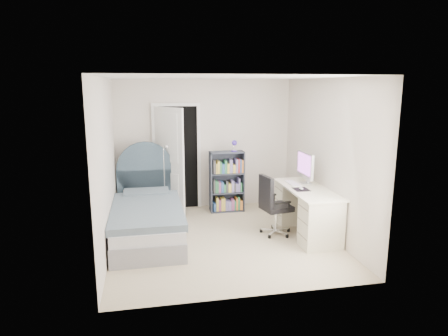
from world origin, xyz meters
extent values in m
cube|color=tan|center=(0.00, 0.00, -0.03)|extent=(3.40, 3.60, 0.05)
cube|color=white|center=(0.00, 0.00, 2.52)|extent=(3.40, 3.60, 0.05)
cube|color=beige|center=(0.00, 1.82, 1.25)|extent=(3.40, 0.05, 2.50)
cube|color=beige|center=(0.00, -1.82, 1.25)|extent=(3.40, 0.05, 2.50)
cube|color=beige|center=(-1.72, 0.00, 1.25)|extent=(0.05, 3.60, 2.50)
cube|color=beige|center=(1.72, 0.00, 1.25)|extent=(0.05, 3.60, 2.50)
cube|color=black|center=(-0.55, 1.80, 1.00)|extent=(0.80, 0.01, 2.00)
cube|color=white|center=(-0.98, 1.77, 1.00)|extent=(0.06, 0.06, 2.00)
cube|color=white|center=(-0.12, 1.77, 1.00)|extent=(0.06, 0.06, 2.00)
cube|color=white|center=(-0.55, 1.77, 2.03)|extent=(0.92, 0.06, 0.06)
cube|color=white|center=(-0.72, 1.44, 1.00)|extent=(0.50, 0.67, 2.00)
cube|color=gray|center=(-1.15, 0.27, 0.14)|extent=(1.04, 2.18, 0.28)
cube|color=silver|center=(-1.15, 0.27, 0.36)|extent=(1.02, 2.14, 0.17)
cube|color=slate|center=(-1.15, 0.16, 0.49)|extent=(1.08, 1.86, 0.11)
cube|color=slate|center=(-1.15, 1.06, 0.51)|extent=(0.78, 0.44, 0.13)
cube|color=#3C4E5C|center=(-1.15, 1.41, 0.44)|extent=(1.04, 0.07, 0.87)
cylinder|color=#3C4E5C|center=(-1.15, 1.41, 0.87)|extent=(1.04, 0.07, 1.04)
cylinder|color=tan|center=(-1.53, 1.32, 0.26)|extent=(0.04, 0.04, 0.53)
cylinder|color=tan|center=(-1.53, 1.69, 0.26)|extent=(0.04, 0.04, 0.53)
cylinder|color=tan|center=(-1.17, 1.32, 0.26)|extent=(0.04, 0.04, 0.53)
cylinder|color=tan|center=(-1.17, 1.69, 0.26)|extent=(0.04, 0.04, 0.53)
cube|color=tan|center=(-1.35, 1.50, 0.51)|extent=(0.42, 0.42, 0.03)
cube|color=tan|center=(-1.35, 1.50, 0.18)|extent=(0.38, 0.38, 0.02)
cube|color=#B24C33|center=(-1.41, 1.50, 0.54)|extent=(0.17, 0.23, 0.03)
cube|color=#3F598C|center=(-1.41, 1.50, 0.57)|extent=(0.16, 0.22, 0.03)
cube|color=#D8CC7F|center=(-1.41, 1.50, 0.60)|extent=(0.15, 0.21, 0.03)
cylinder|color=silver|center=(-0.83, 1.25, 0.01)|extent=(0.19, 0.19, 0.02)
cylinder|color=silver|center=(-0.83, 1.25, 0.68)|extent=(0.02, 0.02, 1.33)
sphere|color=silver|center=(-0.77, 1.22, 1.31)|extent=(0.08, 0.08, 0.08)
cube|color=#3A404F|center=(0.05, 1.41, 0.58)|extent=(0.02, 0.28, 1.16)
cube|color=#3A404F|center=(0.68, 1.41, 0.58)|extent=(0.02, 0.28, 1.16)
cube|color=#3A404F|center=(0.36, 1.41, 1.15)|extent=(0.65, 0.28, 0.02)
cube|color=#3A404F|center=(0.36, 1.41, 0.01)|extent=(0.65, 0.28, 0.02)
cube|color=#3A404F|center=(0.36, 1.54, 0.58)|extent=(0.65, 0.01, 1.16)
cube|color=#3A404F|center=(0.36, 1.41, 0.37)|extent=(0.61, 0.26, 0.02)
cube|color=#3A404F|center=(0.36, 1.41, 0.74)|extent=(0.61, 0.26, 0.02)
cylinder|color=#4228AD|center=(0.50, 1.41, 1.17)|extent=(0.11, 0.11, 0.02)
cylinder|color=silver|center=(0.50, 1.41, 1.24)|extent=(0.01, 0.01, 0.15)
sphere|color=#4228AD|center=(0.50, 1.38, 1.33)|extent=(0.10, 0.10, 0.10)
cube|color=#335999|center=(0.11, 1.39, 0.11)|extent=(0.05, 0.20, 0.15)
cube|color=#D8BF4C|center=(0.16, 1.39, 0.16)|extent=(0.04, 0.20, 0.26)
cube|color=#994C7F|center=(0.21, 1.39, 0.14)|extent=(0.04, 0.20, 0.21)
cube|color=#D8BF4C|center=(0.26, 1.39, 0.15)|extent=(0.04, 0.20, 0.24)
cube|color=#D8BF4C|center=(0.30, 1.39, 0.15)|extent=(0.03, 0.20, 0.24)
cube|color=#7F72B2|center=(0.35, 1.39, 0.12)|extent=(0.05, 0.20, 0.19)
cube|color=#7F72B2|center=(0.40, 1.39, 0.12)|extent=(0.05, 0.20, 0.18)
cube|color=#994C7F|center=(0.46, 1.39, 0.13)|extent=(0.05, 0.20, 0.21)
cube|color=#337F4C|center=(0.51, 1.39, 0.12)|extent=(0.03, 0.20, 0.18)
cube|color=orange|center=(0.54, 1.39, 0.15)|extent=(0.03, 0.20, 0.24)
cube|color=#337F4C|center=(0.58, 1.39, 0.15)|extent=(0.03, 0.20, 0.25)
cube|color=orange|center=(0.63, 1.39, 0.12)|extent=(0.05, 0.20, 0.18)
cube|color=#3F3F3F|center=(0.10, 1.39, 0.52)|extent=(0.03, 0.20, 0.25)
cube|color=#337F4C|center=(0.14, 1.39, 0.50)|extent=(0.02, 0.20, 0.23)
cube|color=#337F4C|center=(0.17, 1.39, 0.50)|extent=(0.03, 0.20, 0.22)
cube|color=#994C7F|center=(0.21, 1.39, 0.49)|extent=(0.04, 0.20, 0.20)
cube|color=#335999|center=(0.26, 1.39, 0.49)|extent=(0.05, 0.20, 0.20)
cube|color=#337F4C|center=(0.31, 1.39, 0.47)|extent=(0.04, 0.20, 0.15)
cube|color=#3F3F3F|center=(0.35, 1.39, 0.49)|extent=(0.04, 0.20, 0.21)
cube|color=#D8BF4C|center=(0.40, 1.39, 0.47)|extent=(0.05, 0.20, 0.16)
cube|color=#7F72B2|center=(0.46, 1.39, 0.50)|extent=(0.05, 0.20, 0.21)
cube|color=#3F3F3F|center=(0.50, 1.39, 0.48)|extent=(0.03, 0.20, 0.17)
cube|color=#7F72B2|center=(0.55, 1.39, 0.47)|extent=(0.05, 0.20, 0.16)
cube|color=#7F72B2|center=(0.59, 1.39, 0.52)|extent=(0.02, 0.20, 0.26)
cube|color=#337F4C|center=(0.62, 1.39, 0.48)|extent=(0.03, 0.20, 0.17)
cube|color=#3F3F3F|center=(0.11, 1.39, 0.89)|extent=(0.04, 0.20, 0.25)
cube|color=#D8BF4C|center=(0.15, 1.39, 0.86)|extent=(0.02, 0.20, 0.19)
cube|color=#D8BF4C|center=(0.19, 1.39, 0.88)|extent=(0.04, 0.20, 0.23)
cube|color=#337F4C|center=(0.23, 1.39, 0.87)|extent=(0.04, 0.20, 0.22)
cube|color=#335999|center=(0.28, 1.39, 0.85)|extent=(0.04, 0.20, 0.18)
cube|color=#337F4C|center=(0.32, 1.39, 0.88)|extent=(0.04, 0.20, 0.24)
cube|color=#D8BF4C|center=(0.37, 1.39, 0.85)|extent=(0.04, 0.20, 0.18)
cube|color=#7F72B2|center=(0.43, 1.39, 0.89)|extent=(0.05, 0.20, 0.25)
cube|color=#D8BF4C|center=(0.48, 1.39, 0.84)|extent=(0.05, 0.20, 0.15)
cube|color=#7F72B2|center=(0.54, 1.39, 0.89)|extent=(0.04, 0.20, 0.26)
cube|color=#B23333|center=(0.58, 1.39, 0.89)|extent=(0.03, 0.20, 0.26)
cube|color=#335999|center=(0.61, 1.39, 0.89)|extent=(0.03, 0.20, 0.25)
cube|color=orange|center=(0.65, 1.39, 0.88)|extent=(0.03, 0.20, 0.24)
cube|color=beige|center=(1.38, -0.04, 0.75)|extent=(0.63, 1.58, 0.03)
cube|color=beige|center=(1.38, -0.60, 0.37)|extent=(0.58, 0.42, 0.74)
cube|color=beige|center=(1.38, 0.52, 0.37)|extent=(0.58, 0.42, 0.74)
cube|color=silver|center=(1.49, 0.28, 0.77)|extent=(0.17, 0.17, 0.01)
cube|color=silver|center=(1.52, 0.28, 0.89)|extent=(0.03, 0.06, 0.23)
cube|color=silver|center=(1.47, 0.28, 1.08)|extent=(0.05, 0.59, 0.42)
cube|color=#D15EE4|center=(1.44, 0.28, 1.10)|extent=(0.00, 0.53, 0.34)
cube|color=white|center=(1.26, 0.28, 0.78)|extent=(0.14, 0.42, 0.02)
cube|color=black|center=(1.26, -0.09, 0.77)|extent=(0.23, 0.27, 0.00)
ellipsoid|color=white|center=(1.26, -0.09, 0.79)|extent=(0.06, 0.11, 0.03)
cube|color=silver|center=(1.03, 0.08, 0.05)|extent=(0.25, 0.08, 0.02)
cylinder|color=black|center=(1.14, 0.10, 0.03)|extent=(0.06, 0.06, 0.05)
cube|color=silver|center=(0.92, 0.17, 0.05)|extent=(0.07, 0.25, 0.02)
cylinder|color=black|center=(0.94, 0.29, 0.03)|extent=(0.06, 0.06, 0.05)
cube|color=silver|center=(0.80, 0.11, 0.05)|extent=(0.24, 0.14, 0.02)
cylinder|color=black|center=(0.69, 0.16, 0.03)|extent=(0.06, 0.06, 0.05)
cube|color=silver|center=(0.82, -0.03, 0.05)|extent=(0.20, 0.21, 0.02)
cylinder|color=black|center=(0.74, -0.12, 0.03)|extent=(0.06, 0.06, 0.05)
cube|color=silver|center=(0.97, -0.05, 0.05)|extent=(0.15, 0.24, 0.02)
cylinder|color=black|center=(1.02, -0.16, 0.03)|extent=(0.06, 0.06, 0.05)
cylinder|color=silver|center=(0.91, 0.05, 0.24)|extent=(0.05, 0.05, 0.38)
cube|color=black|center=(0.91, 0.05, 0.45)|extent=(0.51, 0.51, 0.08)
cube|color=black|center=(0.71, 0.02, 0.74)|extent=(0.14, 0.40, 0.49)
cube|color=black|center=(0.93, -0.18, 0.59)|extent=(0.27, 0.09, 0.03)
cube|color=black|center=(0.84, 0.28, 0.59)|extent=(0.27, 0.09, 0.03)
camera|label=1|loc=(-1.13, -5.86, 2.39)|focal=32.00mm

